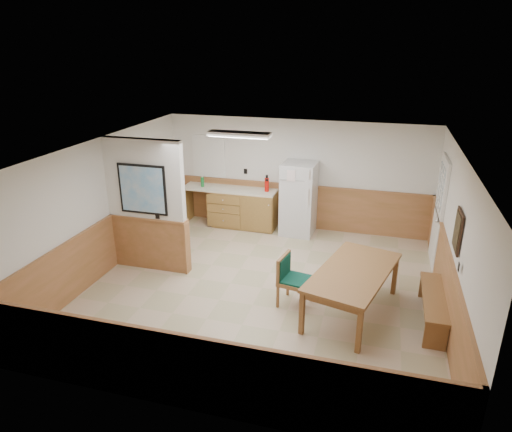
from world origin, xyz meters
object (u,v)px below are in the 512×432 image
(fire_extinguisher, at_px, (267,184))
(refrigerator, at_px, (299,199))
(dining_table, at_px, (353,275))
(dining_chair, at_px, (290,276))
(dining_bench, at_px, (433,302))
(soap_bottle, at_px, (202,182))

(fire_extinguisher, bearing_deg, refrigerator, 7.56)
(dining_table, xyz_separation_m, dining_chair, (-1.00, 0.01, -0.17))
(dining_bench, relative_size, soap_bottle, 6.68)
(refrigerator, bearing_deg, dining_table, -61.24)
(refrigerator, xyz_separation_m, dining_bench, (2.66, -2.90, -0.47))
(soap_bottle, bearing_deg, fire_extinguisher, 2.16)
(dining_bench, xyz_separation_m, soap_bottle, (-4.95, 2.91, 0.67))
(dining_bench, height_order, fire_extinguisher, fire_extinguisher)
(refrigerator, distance_m, dining_bench, 3.97)
(dining_bench, distance_m, soap_bottle, 5.78)
(dining_bench, bearing_deg, dining_table, -175.44)
(refrigerator, height_order, dining_bench, refrigerator)
(refrigerator, relative_size, dining_chair, 1.92)
(refrigerator, xyz_separation_m, soap_bottle, (-2.28, 0.01, 0.20))
(dining_table, bearing_deg, soap_bottle, 156.04)
(refrigerator, xyz_separation_m, dining_chair, (0.43, -2.97, -0.32))
(fire_extinguisher, bearing_deg, dining_chair, -55.89)
(dining_table, distance_m, soap_bottle, 4.79)
(dining_bench, bearing_deg, refrigerator, 133.21)
(dining_chair, bearing_deg, soap_bottle, 142.57)
(refrigerator, bearing_deg, fire_extinguisher, 177.76)
(dining_bench, xyz_separation_m, fire_extinguisher, (-3.41, 2.97, 0.73))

